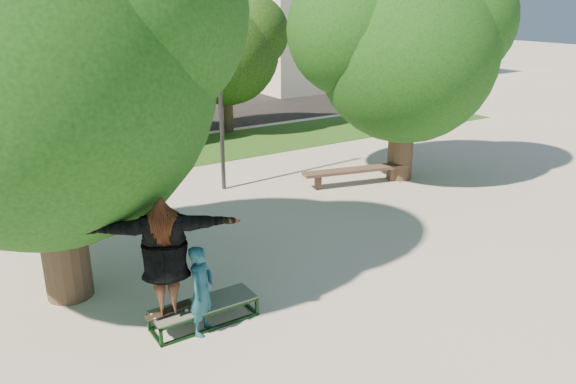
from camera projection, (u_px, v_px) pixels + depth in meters
ground at (288, 261)px, 11.88m from camera, size 120.00×120.00×0.00m
grass_strip at (167, 154)px, 19.93m from camera, size 30.00×4.00×0.02m
asphalt_strip at (90, 125)px, 24.57m from camera, size 40.00×8.00×0.01m
tree_left at (30, 53)px, 9.10m from camera, size 6.96×5.95×7.12m
tree_right at (403, 41)px, 16.01m from camera, size 6.24×5.33×6.51m
bg_tree_mid at (75, 36)px, 19.59m from camera, size 5.76×4.92×6.24m
bg_tree_right at (224, 45)px, 22.18m from camera, size 5.04×4.31×5.43m
lamppost at (220, 80)px, 15.32m from camera, size 0.25×0.15×6.11m
side_building at (336, 18)px, 37.25m from camera, size 15.00×10.00×8.00m
grind_box at (204, 313)px, 9.56m from camera, size 1.80×0.60×0.38m
skater_rig at (165, 256)px, 8.83m from camera, size 2.48×1.53×2.04m
bystander at (202, 290)px, 9.11m from camera, size 0.67×0.64×1.55m
bench at (356, 171)px, 16.57m from camera, size 3.31×1.20×0.51m
car_grey at (123, 113)px, 23.20m from camera, size 3.49×5.72×1.48m
car_silver_b at (157, 100)px, 25.81m from camera, size 2.63×5.73×1.62m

